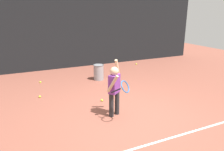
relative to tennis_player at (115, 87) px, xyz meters
name	(u,v)px	position (x,y,z in m)	size (l,w,h in m)	color
ground_plane	(131,117)	(0.33, -0.22, -0.73)	(20.00, 20.00, 0.00)	brown
court_line_baseline	(160,141)	(0.33, -1.35, -0.72)	(9.00, 0.05, 0.00)	white
back_fence_windscreen	(71,30)	(0.33, 5.02, 0.89)	(12.70, 0.08, 3.24)	black
fence_post_2	(71,28)	(0.33, 5.08, 0.97)	(0.09, 0.09, 3.39)	slate
fence_post_3	(133,26)	(3.43, 5.08, 0.97)	(0.09, 0.09, 3.39)	slate
fence_post_4	(183,25)	(6.52, 5.08, 0.97)	(0.09, 0.09, 3.39)	slate
tennis_player	(115,87)	(0.00, 0.00, 0.00)	(0.48, 0.85, 1.35)	#232326
ball_hopper	(99,72)	(0.70, 2.81, -0.44)	(0.38, 0.38, 0.56)	gray
tennis_ball_0	(40,97)	(-1.49, 1.92, -0.69)	(0.07, 0.07, 0.07)	#CCE033
tennis_ball_1	(40,82)	(-1.30, 3.30, -0.69)	(0.07, 0.07, 0.07)	#CCE033
tennis_ball_2	(102,100)	(0.05, 0.92, -0.69)	(0.07, 0.07, 0.07)	#CCE033
tennis_ball_3	(136,64)	(3.12, 4.19, -0.69)	(0.07, 0.07, 0.07)	#CCE033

